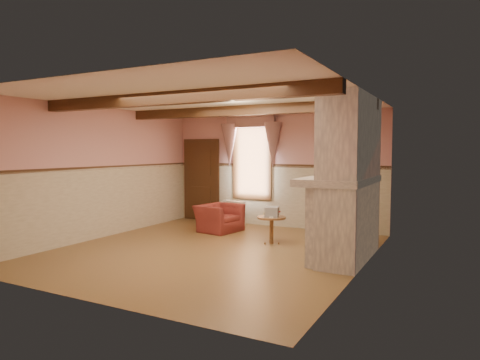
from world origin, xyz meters
The scene contains 26 objects.
floor centered at (0.00, 0.00, 0.00)m, with size 5.50×6.00×0.01m, color brown.
ceiling centered at (0.00, 0.00, 2.80)m, with size 5.50×6.00×0.01m, color silver.
wall_back centered at (0.00, 3.00, 1.40)m, with size 5.50×0.02×2.80m, color #CE8F8E.
wall_front centered at (0.00, -3.00, 1.40)m, with size 5.50×0.02×2.80m, color #CE8F8E.
wall_left centered at (-2.75, 0.00, 1.40)m, with size 0.02×6.00×2.80m, color #CE8F8E.
wall_right centered at (2.75, 0.00, 1.40)m, with size 0.02×6.00×2.80m, color #CE8F8E.
wainscot centered at (0.00, 0.00, 0.75)m, with size 5.50×6.00×1.50m, color beige, non-canonical shape.
chair_rail centered at (0.00, 0.00, 1.50)m, with size 5.50×6.00×0.08m, color black, non-canonical shape.
firebox centered at (2.00, 0.60, 0.45)m, with size 0.20×0.95×0.90m, color black.
armchair centered at (-0.85, 1.75, 0.31)m, with size 0.96×0.83×0.62m, color maroon.
side_table centered at (0.75, 1.10, 0.28)m, with size 0.57×0.57×0.55m, color brown.
book_stack centered at (0.77, 1.07, 0.65)m, with size 0.26×0.32×0.20m, color #B7AD8C.
radiator centered at (-0.99, 2.70, 0.30)m, with size 0.70×0.18×0.60m, color silver.
bowl centered at (2.24, 0.76, 1.46)m, with size 0.32×0.32×0.08m, color brown.
mantel_clock centered at (2.24, 1.18, 1.52)m, with size 0.14×0.24×0.20m, color black.
oil_lamp centered at (2.24, 1.00, 1.56)m, with size 0.11×0.11×0.28m, color gold.
candle_red centered at (2.24, 0.16, 1.50)m, with size 0.06×0.06×0.16m, color #AF1715.
jar_yellow centered at (2.24, 0.32, 1.48)m, with size 0.06×0.06×0.12m, color gold.
fireplace centered at (2.42, 0.60, 1.40)m, with size 0.85×2.00×2.80m, color gray.
mantel centered at (2.24, 0.60, 1.36)m, with size 1.05×2.05×0.12m, color gray.
overmantel_mirror centered at (2.06, 0.60, 1.97)m, with size 0.06×1.44×1.04m, color silver.
door centered at (-2.10, 2.94, 1.05)m, with size 1.10×0.10×2.10m, color black.
window centered at (-0.60, 2.97, 1.65)m, with size 1.06×0.08×2.02m, color white.
window_drapes centered at (-0.60, 2.88, 2.25)m, with size 1.30×0.14×1.40m, color gray.
ceiling_beam_front centered at (0.00, -1.20, 2.70)m, with size 5.50×0.18×0.20m, color black.
ceiling_beam_back centered at (0.00, 1.20, 2.70)m, with size 5.50×0.18×0.20m, color black.
Camera 1 is at (4.14, -6.73, 1.88)m, focal length 32.00 mm.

